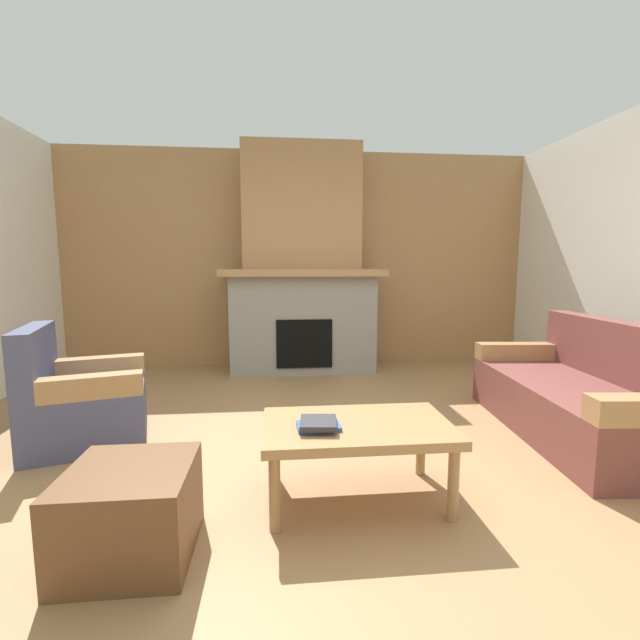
{
  "coord_description": "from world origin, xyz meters",
  "views": [
    {
      "loc": [
        -0.3,
        -2.57,
        1.26
      ],
      "look_at": [
        0.08,
        1.18,
        0.79
      ],
      "focal_mm": 23.9,
      "sensor_mm": 36.0,
      "label": 1
    }
  ],
  "objects_px": {
    "ottoman": "(131,512)",
    "armchair": "(81,402)",
    "fireplace": "(302,275)",
    "coffee_table": "(357,433)",
    "couch": "(582,398)"
  },
  "relations": [
    {
      "from": "couch",
      "to": "coffee_table",
      "type": "relative_size",
      "value": 1.87
    },
    {
      "from": "couch",
      "to": "ottoman",
      "type": "relative_size",
      "value": 3.59
    },
    {
      "from": "couch",
      "to": "ottoman",
      "type": "xyz_separation_m",
      "value": [
        -2.9,
        -1.07,
        -0.09
      ]
    },
    {
      "from": "fireplace",
      "to": "armchair",
      "type": "distance_m",
      "value": 2.83
    },
    {
      "from": "fireplace",
      "to": "couch",
      "type": "relative_size",
      "value": 1.44
    },
    {
      "from": "coffee_table",
      "to": "armchair",
      "type": "bearing_deg",
      "value": 152.21
    },
    {
      "from": "ottoman",
      "to": "armchair",
      "type": "bearing_deg",
      "value": 120.47
    },
    {
      "from": "armchair",
      "to": "coffee_table",
      "type": "bearing_deg",
      "value": -27.79
    },
    {
      "from": "fireplace",
      "to": "ottoman",
      "type": "distance_m",
      "value": 3.65
    },
    {
      "from": "couch",
      "to": "ottoman",
      "type": "height_order",
      "value": "couch"
    },
    {
      "from": "couch",
      "to": "coffee_table",
      "type": "distance_m",
      "value": 1.98
    },
    {
      "from": "fireplace",
      "to": "ottoman",
      "type": "bearing_deg",
      "value": -105.53
    },
    {
      "from": "armchair",
      "to": "coffee_table",
      "type": "distance_m",
      "value": 2.08
    },
    {
      "from": "fireplace",
      "to": "ottoman",
      "type": "relative_size",
      "value": 5.19
    },
    {
      "from": "fireplace",
      "to": "armchair",
      "type": "relative_size",
      "value": 2.87
    }
  ]
}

